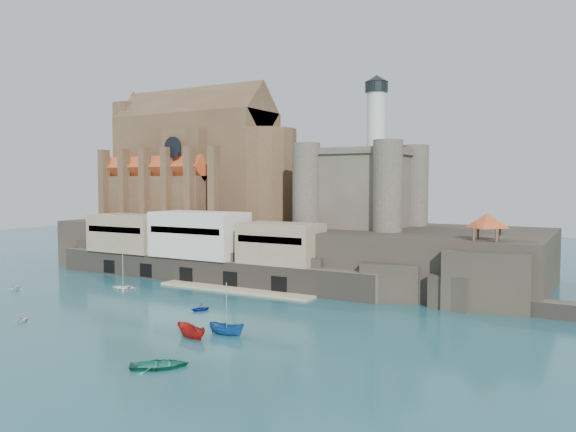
% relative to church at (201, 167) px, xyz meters
% --- Properties ---
extents(ground, '(300.00, 300.00, 0.00)m').
position_rel_church_xyz_m(ground, '(24.13, -41.85, -22.13)').
color(ground, '#1B4E59').
rests_on(ground, ground).
extents(promontory, '(100.00, 36.00, 10.00)m').
position_rel_church_xyz_m(promontory, '(23.94, -2.48, -17.20)').
color(promontory, black).
rests_on(promontory, ground).
extents(quay, '(70.00, 12.00, 13.05)m').
position_rel_church_xyz_m(quay, '(13.94, -18.78, -16.06)').
color(quay, '#5C5449').
rests_on(quay, ground).
extents(church, '(47.00, 25.93, 30.51)m').
position_rel_church_xyz_m(church, '(0.00, 0.00, 0.00)').
color(church, brown).
rests_on(church, promontory).
extents(castle_keep, '(21.20, 21.20, 29.30)m').
position_rel_church_xyz_m(castle_keep, '(40.21, -0.78, -3.81)').
color(castle_keep, '#4E483D').
rests_on(castle_keep, promontory).
extents(rock_outcrop, '(14.50, 10.50, 8.70)m').
position_rel_church_xyz_m(rock_outcrop, '(66.13, -16.01, -18.11)').
color(rock_outcrop, black).
rests_on(rock_outcrop, ground).
extents(pavilion, '(6.40, 6.40, 5.40)m').
position_rel_church_xyz_m(pavilion, '(66.13, -15.85, -9.40)').
color(pavilion, brown).
rests_on(pavilion, rock_outcrop).
extents(boat_1, '(2.72, 2.40, 2.69)m').
position_rel_church_xyz_m(boat_1, '(13.90, -55.60, -22.13)').
color(boat_1, silver).
rests_on(boat_1, ground).
extents(boat_2, '(2.04, 1.99, 4.89)m').
position_rel_church_xyz_m(boat_2, '(41.47, -47.37, -22.13)').
color(boat_2, '#154C8D').
rests_on(boat_2, ground).
extents(boat_3, '(3.59, 4.02, 5.87)m').
position_rel_church_xyz_m(boat_3, '(42.84, -60.68, -22.13)').
color(boat_3, '#1D7C5B').
rests_on(boat_3, ground).
extents(boat_4, '(3.33, 2.98, 3.29)m').
position_rel_church_xyz_m(boat_4, '(-7.34, -42.26, -22.13)').
color(boat_4, white).
rests_on(boat_4, ground).
extents(boat_5, '(2.36, 2.33, 4.95)m').
position_rel_church_xyz_m(boat_5, '(38.44, -50.53, -22.13)').
color(boat_5, '#9F1511').
rests_on(boat_5, ground).
extents(boat_6, '(1.21, 3.69, 5.10)m').
position_rel_church_xyz_m(boat_6, '(8.36, -32.35, -22.13)').
color(boat_6, white).
rests_on(boat_6, ground).
extents(boat_7, '(2.71, 2.49, 2.69)m').
position_rel_church_xyz_m(boat_7, '(30.61, -38.83, -22.13)').
color(boat_7, navy).
rests_on(boat_7, ground).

